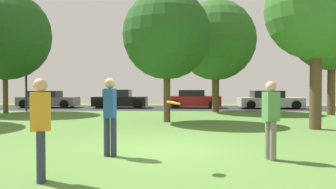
{
  "coord_description": "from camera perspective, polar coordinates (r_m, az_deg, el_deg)",
  "views": [
    {
      "loc": [
        0.46,
        -8.05,
        1.59
      ],
      "look_at": [
        0.0,
        2.88,
        1.34
      ],
      "focal_mm": 33.43,
      "sensor_mm": 36.0,
      "label": 1
    }
  ],
  "objects": [
    {
      "name": "oak_tree_right",
      "position": [
        20.62,
        8.69,
        9.71
      ],
      "size": [
        5.13,
        5.13,
        7.18
      ],
      "color": "brown",
      "rests_on": "ground_plane"
    },
    {
      "name": "oak_tree_left",
      "position": [
        22.06,
        -27.61,
        9.57
      ],
      "size": [
        5.56,
        5.56,
        7.59
      ],
      "color": "brown",
      "rests_on": "ground_plane"
    },
    {
      "name": "person_bystander",
      "position": [
        7.3,
        -10.52,
        -3.25
      ],
      "size": [
        0.3,
        0.33,
        1.8
      ],
      "rotation": [
        0.0,
        0.0,
        1.5
      ],
      "color": "#2D334C",
      "rests_on": "ground_plane"
    },
    {
      "name": "ground_plane",
      "position": [
        8.22,
        -0.86,
        -9.82
      ],
      "size": [
        44.0,
        44.0,
        0.0
      ],
      "primitive_type": "plane",
      "color": "#547F38"
    },
    {
      "name": "frisbee_disc",
      "position": [
        6.03,
        1.0,
        -1.52
      ],
      "size": [
        0.34,
        0.34,
        0.07
      ],
      "color": "orange"
    },
    {
      "name": "maple_tree_far",
      "position": [
        20.42,
        27.72,
        10.43
      ],
      "size": [
        4.68,
        4.68,
        7.23
      ],
      "color": "brown",
      "rests_on": "ground_plane"
    },
    {
      "name": "oak_tree_center",
      "position": [
        13.38,
        25.44,
        13.81
      ],
      "size": [
        3.81,
        3.81,
        6.45
      ],
      "color": "brown",
      "rests_on": "ground_plane"
    },
    {
      "name": "person_thrower",
      "position": [
        7.18,
        18.24,
        -3.78
      ],
      "size": [
        0.38,
        0.32,
        1.72
      ],
      "rotation": [
        0.0,
        0.0,
        -2.75
      ],
      "color": "slate",
      "rests_on": "ground_plane"
    },
    {
      "name": "parked_car_red",
      "position": [
        24.2,
        4.64,
        -0.92
      ],
      "size": [
        4.02,
        2.05,
        1.38
      ],
      "color": "#B21E1E",
      "rests_on": "ground_plane"
    },
    {
      "name": "parked_car_black",
      "position": [
        24.37,
        -8.82,
        -0.91
      ],
      "size": [
        4.1,
        1.93,
        1.41
      ],
      "color": "black",
      "rests_on": "ground_plane"
    },
    {
      "name": "person_catcher",
      "position": [
        5.67,
        -22.19,
        -5.07
      ],
      "size": [
        0.38,
        0.32,
        1.74
      ],
      "rotation": [
        0.0,
        0.0,
        0.39
      ],
      "color": "#2D334C",
      "rests_on": "ground_plane"
    },
    {
      "name": "street_lamp_post",
      "position": [
        22.71,
        -24.45,
        2.87
      ],
      "size": [
        0.14,
        0.14,
        4.5
      ],
      "primitive_type": "cylinder",
      "color": "#2D2D33",
      "rests_on": "ground_plane"
    },
    {
      "name": "maple_tree_near",
      "position": [
        14.51,
        -0.2,
        10.74
      ],
      "size": [
        4.05,
        4.05,
        6.0
      ],
      "color": "brown",
      "rests_on": "ground_plane"
    },
    {
      "name": "parked_car_grey",
      "position": [
        26.18,
        -21.04,
        -0.91
      ],
      "size": [
        4.5,
        1.92,
        1.31
      ],
      "color": "slate",
      "rests_on": "ground_plane"
    },
    {
      "name": "parked_car_silver",
      "position": [
        24.6,
        17.98,
        -1.0
      ],
      "size": [
        4.59,
        2.1,
        1.34
      ],
      "color": "#B7B7BC",
      "rests_on": "ground_plane"
    },
    {
      "name": "road_strip",
      "position": [
        24.11,
        1.32,
        -2.45
      ],
      "size": [
        44.0,
        6.4,
        0.01
      ],
      "primitive_type": "cube",
      "color": "#28282B",
      "rests_on": "ground_plane"
    }
  ]
}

